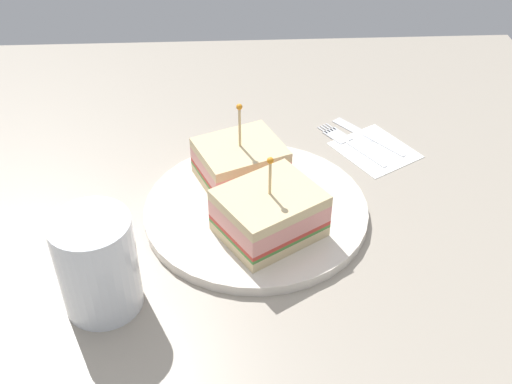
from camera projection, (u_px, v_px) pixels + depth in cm
name	position (u px, v px, depth cm)	size (l,w,h in cm)	color
ground_plane	(256.00, 221.00, 72.35)	(92.34, 92.34, 2.00)	#9E9384
plate	(256.00, 210.00, 71.36)	(25.21, 25.21, 1.19)	silver
sandwich_half_front	(269.00, 213.00, 65.89)	(12.79, 12.25, 9.74)	beige
sandwich_half_back	(240.00, 162.00, 73.52)	(11.73, 10.98, 10.19)	beige
drink_glass	(98.00, 267.00, 58.39)	(7.47, 7.47, 10.24)	silver
napkin	(375.00, 150.00, 81.74)	(9.42, 8.48, 0.15)	white
fork	(345.00, 140.00, 83.36)	(7.62, 10.71, 0.35)	silver
knife	(365.00, 135.00, 84.43)	(8.26, 10.01, 0.35)	silver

